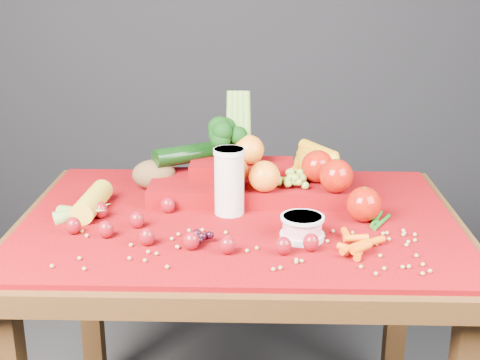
{
  "coord_description": "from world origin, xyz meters",
  "views": [
    {
      "loc": [
        0.04,
        -1.53,
        1.37
      ],
      "look_at": [
        0.0,
        0.02,
        0.85
      ],
      "focal_mm": 50.0,
      "sensor_mm": 36.0,
      "label": 1
    }
  ],
  "objects_px": {
    "table": "(240,256)",
    "yogurt_bowl": "(302,227)",
    "milk_glass": "(229,179)",
    "produce_mound": "(262,174)"
  },
  "relations": [
    {
      "from": "table",
      "to": "produce_mound",
      "type": "bearing_deg",
      "value": 70.27
    },
    {
      "from": "yogurt_bowl",
      "to": "produce_mound",
      "type": "bearing_deg",
      "value": 107.94
    },
    {
      "from": "yogurt_bowl",
      "to": "produce_mound",
      "type": "height_order",
      "value": "produce_mound"
    },
    {
      "from": "yogurt_bowl",
      "to": "table",
      "type": "bearing_deg",
      "value": 137.34
    },
    {
      "from": "table",
      "to": "yogurt_bowl",
      "type": "bearing_deg",
      "value": -42.66
    },
    {
      "from": "yogurt_bowl",
      "to": "produce_mound",
      "type": "relative_size",
      "value": 0.17
    },
    {
      "from": "milk_glass",
      "to": "yogurt_bowl",
      "type": "height_order",
      "value": "milk_glass"
    },
    {
      "from": "table",
      "to": "yogurt_bowl",
      "type": "distance_m",
      "value": 0.24
    },
    {
      "from": "milk_glass",
      "to": "yogurt_bowl",
      "type": "bearing_deg",
      "value": -42.2
    },
    {
      "from": "milk_glass",
      "to": "produce_mound",
      "type": "distance_m",
      "value": 0.15
    }
  ]
}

